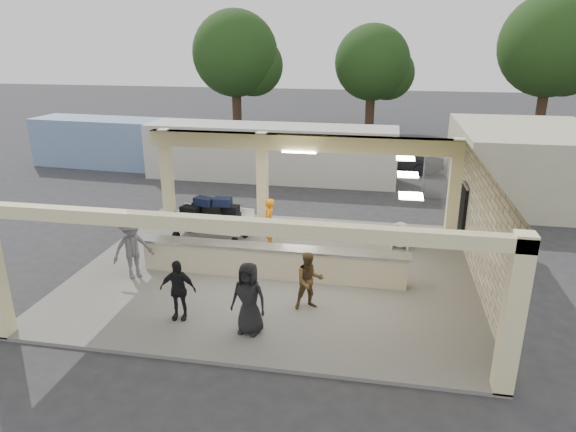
% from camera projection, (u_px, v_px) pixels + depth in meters
% --- Properties ---
extents(ground, '(120.00, 120.00, 0.00)m').
position_uv_depth(ground, '(275.00, 272.00, 16.13)').
color(ground, '#29292C').
rests_on(ground, ground).
extents(pavilion, '(12.01, 10.00, 3.55)m').
position_uv_depth(pavilion, '(286.00, 225.00, 16.26)').
color(pavilion, slate).
rests_on(pavilion, ground).
extents(baggage_counter, '(8.20, 0.58, 0.98)m').
position_uv_depth(baggage_counter, '(272.00, 261.00, 15.47)').
color(baggage_counter, beige).
rests_on(baggage_counter, pavilion).
extents(luggage_cart, '(2.83, 1.87, 1.59)m').
position_uv_depth(luggage_cart, '(210.00, 218.00, 18.13)').
color(luggage_cart, white).
rests_on(luggage_cart, pavilion).
extents(drum_fan, '(0.86, 0.59, 0.91)m').
position_uv_depth(drum_fan, '(400.00, 235.00, 17.55)').
color(drum_fan, white).
rests_on(drum_fan, pavilion).
extents(baggage_handler, '(0.37, 0.64, 1.71)m').
position_uv_depth(baggage_handler, '(269.00, 223.00, 17.65)').
color(baggage_handler, orange).
rests_on(baggage_handler, pavilion).
extents(passenger_a, '(0.85, 0.62, 1.60)m').
position_uv_depth(passenger_a, '(309.00, 281.00, 13.56)').
color(passenger_a, brown).
rests_on(passenger_a, pavilion).
extents(passenger_b, '(0.97, 0.41, 1.61)m').
position_uv_depth(passenger_b, '(178.00, 290.00, 13.06)').
color(passenger_b, black).
rests_on(passenger_b, pavilion).
extents(passenger_c, '(1.17, 1.17, 1.89)m').
position_uv_depth(passenger_c, '(133.00, 248.00, 15.27)').
color(passenger_c, '#55555A').
rests_on(passenger_c, pavilion).
extents(passenger_d, '(0.95, 0.52, 1.84)m').
position_uv_depth(passenger_d, '(249.00, 298.00, 12.39)').
color(passenger_d, black).
rests_on(passenger_d, pavilion).
extents(car_white_a, '(6.09, 4.46, 1.58)m').
position_uv_depth(car_white_a, '(503.00, 165.00, 26.38)').
color(car_white_a, white).
rests_on(car_white_a, ground).
extents(car_dark, '(3.98, 3.15, 1.28)m').
position_uv_depth(car_dark, '(408.00, 159.00, 28.28)').
color(car_dark, black).
rests_on(car_dark, ground).
extents(container_white, '(12.84, 2.74, 2.78)m').
position_uv_depth(container_white, '(270.00, 152.00, 26.33)').
color(container_white, beige).
rests_on(container_white, ground).
extents(container_blue, '(10.42, 3.15, 2.67)m').
position_uv_depth(container_blue, '(123.00, 143.00, 28.90)').
color(container_blue, '#7995C2').
rests_on(container_blue, ground).
extents(fence, '(12.06, 0.06, 2.03)m').
position_uv_depth(fence, '(565.00, 182.00, 22.25)').
color(fence, gray).
rests_on(fence, ground).
extents(tree_left, '(6.60, 6.30, 9.00)m').
position_uv_depth(tree_left, '(240.00, 57.00, 38.03)').
color(tree_left, '#382619').
rests_on(tree_left, ground).
extents(tree_mid, '(6.00, 5.60, 8.00)m').
position_uv_depth(tree_mid, '(376.00, 66.00, 38.38)').
color(tree_mid, '#382619').
rests_on(tree_mid, ground).
extents(tree_right, '(7.20, 7.00, 10.00)m').
position_uv_depth(tree_right, '(555.00, 49.00, 34.98)').
color(tree_right, '#382619').
rests_on(tree_right, ground).
extents(adjacent_building, '(6.00, 8.00, 3.20)m').
position_uv_depth(adjacent_building, '(525.00, 163.00, 23.25)').
color(adjacent_building, beige).
rests_on(adjacent_building, ground).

